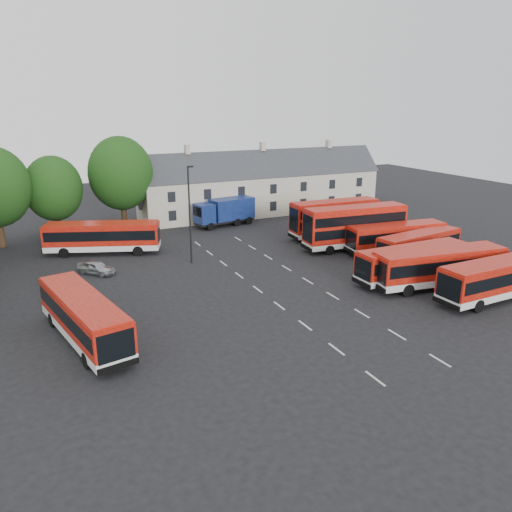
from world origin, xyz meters
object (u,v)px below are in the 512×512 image
object	(u,v)px
bus_row_a	(500,276)
lamppost	(190,212)
silver_car	(96,267)
bus_dd_south	(355,225)
box_truck	(225,211)
bus_west	(83,315)

from	to	relation	value
bus_row_a	lamppost	size ratio (longest dim) A/B	1.21
lamppost	silver_car	bearing A→B (deg)	176.43
bus_row_a	silver_car	size ratio (longest dim) A/B	3.13
bus_dd_south	silver_car	bearing A→B (deg)	177.95
box_truck	lamppost	xyz separation A→B (m)	(-8.96, -13.30, 3.19)
bus_row_a	bus_west	world-z (taller)	bus_row_a
bus_dd_south	bus_west	world-z (taller)	bus_dd_south
bus_row_a	lamppost	world-z (taller)	lamppost
bus_west	bus_dd_south	bearing A→B (deg)	-81.74
bus_row_a	box_truck	distance (m)	34.74
bus_west	box_truck	xyz separation A→B (m)	(20.77, 26.63, 0.03)
bus_dd_south	bus_west	bearing A→B (deg)	-155.37
bus_row_a	lamppost	distance (m)	28.03
bus_west	lamppost	world-z (taller)	lamppost
lamppost	bus_row_a	bearing A→B (deg)	-45.22
bus_row_a	silver_car	distance (m)	35.24
silver_car	lamppost	xyz separation A→B (m)	(9.13, -0.57, 4.52)
bus_dd_south	bus_row_a	bearing A→B (deg)	-79.08
lamppost	bus_west	bearing A→B (deg)	-131.52
bus_row_a	bus_dd_south	size ratio (longest dim) A/B	1.00
bus_west	box_truck	world-z (taller)	box_truck
bus_row_a	bus_west	size ratio (longest dim) A/B	1.00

